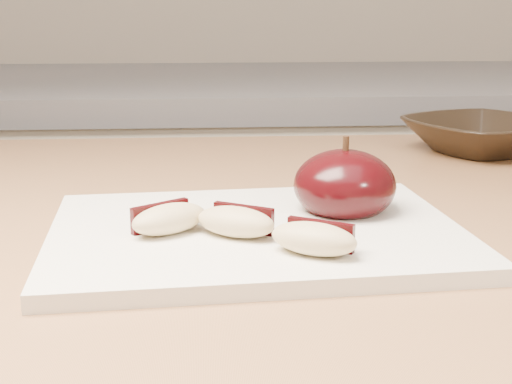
{
  "coord_description": "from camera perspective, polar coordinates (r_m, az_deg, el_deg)",
  "views": [
    {
      "loc": [
        0.04,
        -0.08,
        1.06
      ],
      "look_at": [
        0.07,
        0.4,
        0.94
      ],
      "focal_mm": 50.0,
      "sensor_mm": 36.0,
      "label": 1
    }
  ],
  "objects": [
    {
      "name": "bowl",
      "position": [
        0.85,
        17.54,
        4.31
      ],
      "size": [
        0.21,
        0.21,
        0.04
      ],
      "primitive_type": "imported",
      "rotation": [
        0.0,
        0.0,
        0.41
      ],
      "color": "black",
      "rests_on": "island_counter"
    },
    {
      "name": "apple_wedge_b",
      "position": [
        0.48,
        -1.57,
        -2.36
      ],
      "size": [
        0.06,
        0.05,
        0.02
      ],
      "rotation": [
        0.0,
        0.0,
        -0.53
      ],
      "color": "tan",
      "rests_on": "cutting_board"
    },
    {
      "name": "back_cabinet",
      "position": [
        1.41,
        -5.39,
        -10.2
      ],
      "size": [
        2.4,
        0.62,
        0.94
      ],
      "color": "silver",
      "rests_on": "ground"
    },
    {
      "name": "apple_half",
      "position": [
        0.54,
        7.1,
        0.54
      ],
      "size": [
        0.1,
        0.1,
        0.06
      ],
      "rotation": [
        0.0,
        0.0,
        0.33
      ],
      "color": "black",
      "rests_on": "cutting_board"
    },
    {
      "name": "cutting_board",
      "position": [
        0.51,
        0.0,
        -3.37
      ],
      "size": [
        0.3,
        0.23,
        0.01
      ],
      "primitive_type": "cube",
      "rotation": [
        0.0,
        0.0,
        0.07
      ],
      "color": "silver",
      "rests_on": "island_counter"
    },
    {
      "name": "apple_wedge_a",
      "position": [
        0.49,
        -7.04,
        -2.12
      ],
      "size": [
        0.06,
        0.05,
        0.02
      ],
      "rotation": [
        0.0,
        0.0,
        0.61
      ],
      "color": "tan",
      "rests_on": "cutting_board"
    },
    {
      "name": "apple_wedge_c",
      "position": [
        0.45,
        4.71,
        -3.71
      ],
      "size": [
        0.06,
        0.05,
        0.02
      ],
      "rotation": [
        0.0,
        0.0,
        -0.53
      ],
      "color": "tan",
      "rests_on": "cutting_board"
    }
  ]
}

